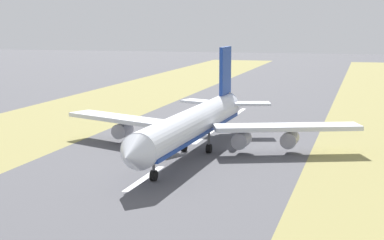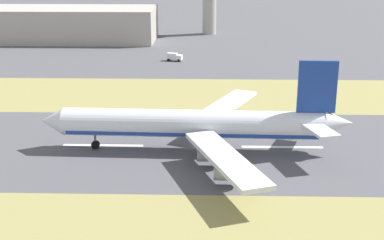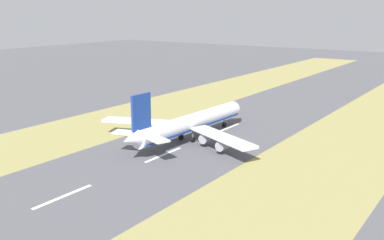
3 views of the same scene
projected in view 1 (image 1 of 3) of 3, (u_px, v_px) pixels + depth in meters
The scene contains 5 objects.
ground_plane at pixel (180, 153), 127.63m from camera, with size 800.00×800.00×0.00m, color #4C4C51.
centreline_dash_near at pixel (238, 113), 183.74m from camera, with size 1.20×18.00×0.01m, color silver.
centreline_dash_mid at pixel (204, 137), 145.63m from camera, with size 1.20×18.00×0.01m, color silver.
centreline_dash_far at pixel (145, 178), 107.53m from camera, with size 1.20×18.00×0.01m, color silver.
airplane_main_jet at pixel (195, 123), 126.73m from camera, with size 64.10×67.14×20.20m.
Camera 1 is at (-35.48, 119.98, 26.20)m, focal length 60.00 mm.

